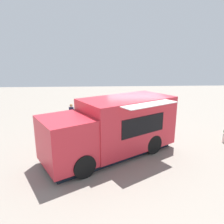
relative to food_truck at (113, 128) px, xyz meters
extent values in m
plane|color=gray|center=(-1.09, -1.35, -1.10)|extent=(40.00, 40.00, 0.00)
cube|color=red|center=(-0.59, -0.36, 0.15)|extent=(4.32, 3.71, 2.07)
cube|color=red|center=(1.74, 1.04, -0.05)|extent=(2.41, 2.51, 1.66)
cube|color=#1E182F|center=(2.43, 1.45, 0.24)|extent=(0.86, 1.41, 0.63)
cube|color=black|center=(-1.12, 0.52, 0.28)|extent=(1.81, 1.10, 0.73)
cube|color=silver|center=(-1.27, 0.77, 1.15)|extent=(2.27, 1.69, 0.03)
cube|color=black|center=(0.11, 0.06, -0.99)|extent=(5.27, 4.06, 0.22)
cylinder|color=black|center=(2.02, 0.15, -0.70)|extent=(0.80, 0.60, 0.81)
cylinder|color=black|center=(1.09, 1.71, -0.70)|extent=(0.80, 0.60, 0.81)
cylinder|color=black|center=(-0.71, -1.49, -0.70)|extent=(0.80, 0.60, 0.81)
cylinder|color=black|center=(-1.64, 0.07, -0.70)|extent=(0.80, 0.60, 0.81)
ellipsoid|color=#686057|center=(2.47, -5.70, -1.04)|extent=(0.64, 0.67, 0.13)
cube|color=#686057|center=(2.46, -5.48, -1.04)|extent=(0.28, 0.37, 0.11)
cube|color=#686057|center=(2.28, -5.58, -1.04)|extent=(0.28, 0.37, 0.11)
cube|color=#1B1831|center=(2.47, -5.70, -0.70)|extent=(0.34, 0.37, 0.55)
sphere|color=beige|center=(2.47, -5.70, -0.34)|extent=(0.20, 0.20, 0.20)
sphere|color=olive|center=(2.47, -5.70, -0.31)|extent=(0.20, 0.20, 0.20)
cube|color=#1B1831|center=(2.48, -5.53, -0.63)|extent=(0.25, 0.34, 0.28)
cube|color=#1B1831|center=(2.32, -5.63, -0.63)|extent=(0.25, 0.34, 0.28)
cylinder|color=#E3A14B|center=(2.31, -5.43, -0.71)|extent=(0.29, 0.38, 0.08)
cube|color=orange|center=(2.31, -5.43, -0.69)|extent=(0.22, 0.31, 0.02)
cylinder|color=silver|center=(2.67, -4.30, -0.94)|extent=(0.41, 0.41, 0.33)
torus|color=silver|center=(2.67, -4.30, -0.79)|extent=(0.44, 0.44, 0.04)
ellipsoid|color=#246339|center=(2.67, -4.30, -0.60)|extent=(0.47, 0.47, 0.40)
sphere|color=#ED3C88|center=(2.48, -4.33, -0.57)|extent=(0.08, 0.08, 0.08)
sphere|color=#E04691|center=(2.70, -4.11, -0.54)|extent=(0.09, 0.09, 0.09)
sphere|color=#F94282|center=(2.52, -4.41, -0.55)|extent=(0.07, 0.07, 0.07)
sphere|color=#EA447E|center=(2.78, -4.21, -0.48)|extent=(0.08, 0.08, 0.08)
sphere|color=#E14B85|center=(2.85, -4.37, -0.58)|extent=(0.07, 0.07, 0.07)
sphere|color=#EF417F|center=(2.69, -4.12, -0.52)|extent=(0.05, 0.05, 0.05)
cube|color=#4F4121|center=(0.39, -4.64, -0.66)|extent=(1.48, 1.04, 0.06)
cube|color=#3A302A|center=(-0.12, -4.92, -0.90)|extent=(0.23, 0.34, 0.42)
cube|color=#3A302A|center=(0.91, -4.37, -0.90)|extent=(0.23, 0.34, 0.42)
camera|label=1|loc=(0.52, 7.82, 2.73)|focal=32.80mm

